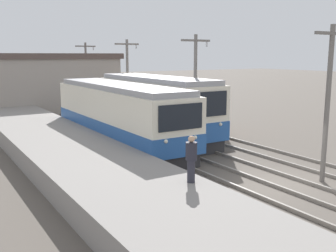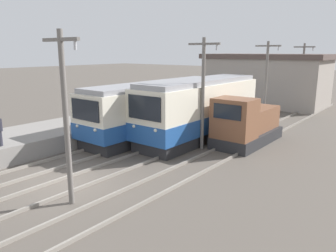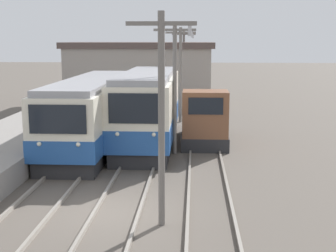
{
  "view_description": "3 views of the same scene",
  "coord_description": "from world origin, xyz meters",
  "px_view_note": "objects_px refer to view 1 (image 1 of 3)",
  "views": [
    {
      "loc": [
        -11.95,
        -10.71,
        5.15
      ],
      "look_at": [
        -1.48,
        5.99,
        1.58
      ],
      "focal_mm": 42.0,
      "sensor_mm": 36.0,
      "label": 1
    },
    {
      "loc": [
        11.63,
        -7.54,
        5.6
      ],
      "look_at": [
        1.12,
        5.63,
        1.72
      ],
      "focal_mm": 35.0,
      "sensor_mm": 36.0,
      "label": 2
    },
    {
      "loc": [
        2.65,
        -14.27,
        5.53
      ],
      "look_at": [
        1.46,
        6.68,
        1.64
      ],
      "focal_mm": 50.0,
      "sensor_mm": 36.0,
      "label": 3
    }
  ],
  "objects_px": {
    "commuter_train_left": "(119,117)",
    "shunting_locomotive": "(190,114)",
    "commuter_train_center": "(156,110)",
    "catenary_mast_mid": "(195,84)",
    "catenary_mast_far": "(128,77)",
    "person_on_platform": "(191,157)",
    "catenary_mast_near": "(328,98)",
    "catenary_mast_distant": "(86,72)"
  },
  "relations": [
    {
      "from": "commuter_train_center",
      "to": "shunting_locomotive",
      "type": "xyz_separation_m",
      "value": [
        3.0,
        0.55,
        -0.58
      ]
    },
    {
      "from": "catenary_mast_far",
      "to": "person_on_platform",
      "type": "relative_size",
      "value": 4.01
    },
    {
      "from": "person_on_platform",
      "to": "catenary_mast_near",
      "type": "bearing_deg",
      "value": -3.53
    },
    {
      "from": "shunting_locomotive",
      "to": "person_on_platform",
      "type": "relative_size",
      "value": 3.52
    },
    {
      "from": "person_on_platform",
      "to": "shunting_locomotive",
      "type": "bearing_deg",
      "value": 54.88
    },
    {
      "from": "commuter_train_left",
      "to": "catenary_mast_near",
      "type": "bearing_deg",
      "value": -67.46
    },
    {
      "from": "commuter_train_center",
      "to": "person_on_platform",
      "type": "bearing_deg",
      "value": -114.59
    },
    {
      "from": "commuter_train_left",
      "to": "catenary_mast_mid",
      "type": "xyz_separation_m",
      "value": [
        4.31,
        -1.42,
        1.81
      ]
    },
    {
      "from": "commuter_train_left",
      "to": "catenary_mast_far",
      "type": "xyz_separation_m",
      "value": [
        4.31,
        7.55,
        1.81
      ]
    },
    {
      "from": "commuter_train_center",
      "to": "catenary_mast_mid",
      "type": "xyz_separation_m",
      "value": [
        1.51,
        -2.05,
        1.69
      ]
    },
    {
      "from": "commuter_train_center",
      "to": "catenary_mast_mid",
      "type": "relative_size",
      "value": 1.7
    },
    {
      "from": "commuter_train_left",
      "to": "catenary_mast_near",
      "type": "xyz_separation_m",
      "value": [
        4.31,
        -10.38,
        1.81
      ]
    },
    {
      "from": "shunting_locomotive",
      "to": "catenary_mast_near",
      "type": "distance_m",
      "value": 11.88
    },
    {
      "from": "commuter_train_left",
      "to": "shunting_locomotive",
      "type": "height_order",
      "value": "commuter_train_left"
    },
    {
      "from": "shunting_locomotive",
      "to": "catenary_mast_far",
      "type": "height_order",
      "value": "catenary_mast_far"
    },
    {
      "from": "shunting_locomotive",
      "to": "catenary_mast_distant",
      "type": "distance_m",
      "value": 15.57
    },
    {
      "from": "commuter_train_left",
      "to": "person_on_platform",
      "type": "height_order",
      "value": "commuter_train_left"
    },
    {
      "from": "catenary_mast_near",
      "to": "catenary_mast_mid",
      "type": "distance_m",
      "value": 8.97
    },
    {
      "from": "shunting_locomotive",
      "to": "catenary_mast_far",
      "type": "relative_size",
      "value": 0.88
    },
    {
      "from": "catenary_mast_mid",
      "to": "shunting_locomotive",
      "type": "bearing_deg",
      "value": 60.19
    },
    {
      "from": "catenary_mast_near",
      "to": "catenary_mast_far",
      "type": "distance_m",
      "value": 17.93
    },
    {
      "from": "commuter_train_left",
      "to": "catenary_mast_far",
      "type": "relative_size",
      "value": 2.01
    },
    {
      "from": "commuter_train_left",
      "to": "shunting_locomotive",
      "type": "bearing_deg",
      "value": 11.57
    },
    {
      "from": "commuter_train_center",
      "to": "catenary_mast_distant",
      "type": "bearing_deg",
      "value": 84.57
    },
    {
      "from": "commuter_train_center",
      "to": "shunting_locomotive",
      "type": "bearing_deg",
      "value": 10.44
    },
    {
      "from": "shunting_locomotive",
      "to": "catenary_mast_mid",
      "type": "relative_size",
      "value": 0.88
    },
    {
      "from": "catenary_mast_far",
      "to": "person_on_platform",
      "type": "height_order",
      "value": "catenary_mast_far"
    },
    {
      "from": "catenary_mast_mid",
      "to": "person_on_platform",
      "type": "bearing_deg",
      "value": -126.62
    },
    {
      "from": "catenary_mast_near",
      "to": "commuter_train_center",
      "type": "bearing_deg",
      "value": 97.8
    },
    {
      "from": "catenary_mast_near",
      "to": "catenary_mast_distant",
      "type": "distance_m",
      "value": 26.9
    },
    {
      "from": "commuter_train_left",
      "to": "catenary_mast_distant",
      "type": "xyz_separation_m",
      "value": [
        4.31,
        16.52,
        1.81
      ]
    },
    {
      "from": "catenary_mast_near",
      "to": "person_on_platform",
      "type": "xyz_separation_m",
      "value": [
        -6.37,
        0.39,
        -1.64
      ]
    },
    {
      "from": "shunting_locomotive",
      "to": "person_on_platform",
      "type": "bearing_deg",
      "value": -125.12
    },
    {
      "from": "catenary_mast_mid",
      "to": "catenary_mast_distant",
      "type": "height_order",
      "value": "same"
    },
    {
      "from": "commuter_train_left",
      "to": "catenary_mast_distant",
      "type": "height_order",
      "value": "catenary_mast_distant"
    },
    {
      "from": "commuter_train_left",
      "to": "catenary_mast_distant",
      "type": "distance_m",
      "value": 17.16
    },
    {
      "from": "catenary_mast_far",
      "to": "person_on_platform",
      "type": "bearing_deg",
      "value": -109.96
    },
    {
      "from": "commuter_train_center",
      "to": "catenary_mast_distant",
      "type": "height_order",
      "value": "catenary_mast_distant"
    },
    {
      "from": "catenary_mast_near",
      "to": "person_on_platform",
      "type": "bearing_deg",
      "value": 176.47
    },
    {
      "from": "catenary_mast_mid",
      "to": "catenary_mast_far",
      "type": "relative_size",
      "value": 1.0
    },
    {
      "from": "shunting_locomotive",
      "to": "catenary_mast_near",
      "type": "bearing_deg",
      "value": -97.35
    },
    {
      "from": "commuter_train_left",
      "to": "catenary_mast_far",
      "type": "bearing_deg",
      "value": 60.29
    }
  ]
}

